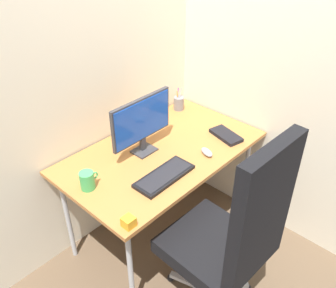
{
  "coord_description": "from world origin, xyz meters",
  "views": [
    {
      "loc": [
        -1.42,
        -1.38,
        2.14
      ],
      "look_at": [
        -0.03,
        -0.08,
        0.86
      ],
      "focal_mm": 39.11,
      "sensor_mm": 36.0,
      "label": 1
    }
  ],
  "objects_px": {
    "keyboard": "(164,176)",
    "desk_clamp_accessory": "(129,222)",
    "pen_holder": "(179,103)",
    "monitor": "(142,121)",
    "office_chair": "(233,236)",
    "notebook": "(226,135)",
    "coffee_mug": "(87,180)",
    "mouse": "(207,152)"
  },
  "relations": [
    {
      "from": "keyboard",
      "to": "desk_clamp_accessory",
      "type": "relative_size",
      "value": 6.51
    },
    {
      "from": "keyboard",
      "to": "pen_holder",
      "type": "distance_m",
      "value": 0.86
    },
    {
      "from": "monitor",
      "to": "keyboard",
      "type": "distance_m",
      "value": 0.38
    },
    {
      "from": "office_chair",
      "to": "monitor",
      "type": "relative_size",
      "value": 2.75
    },
    {
      "from": "pen_holder",
      "to": "desk_clamp_accessory",
      "type": "xyz_separation_m",
      "value": [
        -1.1,
        -0.64,
        -0.03
      ]
    },
    {
      "from": "monitor",
      "to": "keyboard",
      "type": "bearing_deg",
      "value": -110.36
    },
    {
      "from": "pen_holder",
      "to": "desk_clamp_accessory",
      "type": "height_order",
      "value": "pen_holder"
    },
    {
      "from": "monitor",
      "to": "desk_clamp_accessory",
      "type": "bearing_deg",
      "value": -140.16
    },
    {
      "from": "office_chair",
      "to": "keyboard",
      "type": "bearing_deg",
      "value": 87.71
    },
    {
      "from": "office_chair",
      "to": "pen_holder",
      "type": "bearing_deg",
      "value": 54.8
    },
    {
      "from": "monitor",
      "to": "notebook",
      "type": "relative_size",
      "value": 2.02
    },
    {
      "from": "office_chair",
      "to": "coffee_mug",
      "type": "distance_m",
      "value": 0.86
    },
    {
      "from": "monitor",
      "to": "mouse",
      "type": "relative_size",
      "value": 4.48
    },
    {
      "from": "notebook",
      "to": "desk_clamp_accessory",
      "type": "distance_m",
      "value": 1.03
    },
    {
      "from": "office_chair",
      "to": "desk_clamp_accessory",
      "type": "xyz_separation_m",
      "value": [
        -0.38,
        0.38,
        0.12
      ]
    },
    {
      "from": "pen_holder",
      "to": "coffee_mug",
      "type": "distance_m",
      "value": 1.09
    },
    {
      "from": "office_chair",
      "to": "pen_holder",
      "type": "height_order",
      "value": "office_chair"
    },
    {
      "from": "mouse",
      "to": "notebook",
      "type": "height_order",
      "value": "mouse"
    },
    {
      "from": "keyboard",
      "to": "pen_holder",
      "type": "height_order",
      "value": "pen_holder"
    },
    {
      "from": "desk_clamp_accessory",
      "to": "notebook",
      "type": "bearing_deg",
      "value": 7.06
    },
    {
      "from": "monitor",
      "to": "coffee_mug",
      "type": "height_order",
      "value": "monitor"
    },
    {
      "from": "keyboard",
      "to": "mouse",
      "type": "bearing_deg",
      "value": -6.04
    },
    {
      "from": "monitor",
      "to": "pen_holder",
      "type": "relative_size",
      "value": 2.69
    },
    {
      "from": "monitor",
      "to": "notebook",
      "type": "xyz_separation_m",
      "value": [
        0.51,
        -0.3,
        -0.21
      ]
    },
    {
      "from": "keyboard",
      "to": "notebook",
      "type": "height_order",
      "value": "notebook"
    },
    {
      "from": "pen_holder",
      "to": "notebook",
      "type": "xyz_separation_m",
      "value": [
        -0.08,
        -0.51,
        -0.04
      ]
    },
    {
      "from": "office_chair",
      "to": "mouse",
      "type": "distance_m",
      "value": 0.62
    },
    {
      "from": "monitor",
      "to": "office_chair",
      "type": "bearing_deg",
      "value": -99.1
    },
    {
      "from": "office_chair",
      "to": "desk_clamp_accessory",
      "type": "height_order",
      "value": "office_chair"
    },
    {
      "from": "monitor",
      "to": "coffee_mug",
      "type": "xyz_separation_m",
      "value": [
        -0.47,
        -0.04,
        -0.17
      ]
    },
    {
      "from": "keyboard",
      "to": "office_chair",
      "type": "bearing_deg",
      "value": -92.29
    },
    {
      "from": "monitor",
      "to": "pen_holder",
      "type": "bearing_deg",
      "value": 19.5
    },
    {
      "from": "desk_clamp_accessory",
      "to": "mouse",
      "type": "bearing_deg",
      "value": 7.12
    },
    {
      "from": "mouse",
      "to": "coffee_mug",
      "type": "distance_m",
      "value": 0.78
    },
    {
      "from": "keyboard",
      "to": "mouse",
      "type": "height_order",
      "value": "mouse"
    },
    {
      "from": "mouse",
      "to": "notebook",
      "type": "bearing_deg",
      "value": 26.61
    },
    {
      "from": "mouse",
      "to": "pen_holder",
      "type": "xyz_separation_m",
      "value": [
        0.34,
        0.54,
        0.04
      ]
    },
    {
      "from": "pen_holder",
      "to": "keyboard",
      "type": "bearing_deg",
      "value": -144.24
    },
    {
      "from": "mouse",
      "to": "desk_clamp_accessory",
      "type": "xyz_separation_m",
      "value": [
        -0.77,
        -0.1,
        0.01
      ]
    },
    {
      "from": "keyboard",
      "to": "notebook",
      "type": "relative_size",
      "value": 1.67
    },
    {
      "from": "pen_holder",
      "to": "coffee_mug",
      "type": "bearing_deg",
      "value": -166.88
    },
    {
      "from": "coffee_mug",
      "to": "desk_clamp_accessory",
      "type": "bearing_deg",
      "value": -95.88
    }
  ]
}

